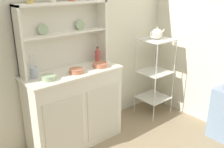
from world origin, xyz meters
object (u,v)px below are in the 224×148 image
at_px(hutch_shelf_unit, 63,31).
at_px(bowl_mixing_large, 49,78).
at_px(jam_bottle, 98,56).
at_px(hutch_cabinet, 75,107).
at_px(bakers_rack, 155,69).
at_px(porcelain_teapot, 157,34).
at_px(utensil_jar, 34,72).

distance_m(hutch_shelf_unit, bowl_mixing_large, 0.56).
bearing_deg(jam_bottle, hutch_cabinet, -167.94).
xyz_separation_m(hutch_cabinet, bowl_mixing_large, (-0.32, -0.07, 0.46)).
height_order(hutch_cabinet, bakers_rack, bakers_rack).
relative_size(hutch_cabinet, porcelain_teapot, 4.67).
distance_m(hutch_cabinet, jam_bottle, 0.66).
bearing_deg(hutch_cabinet, bowl_mixing_large, -167.06).
bearing_deg(utensil_jar, porcelain_teapot, -5.84).
relative_size(jam_bottle, porcelain_teapot, 0.82).
distance_m(hutch_shelf_unit, utensil_jar, 0.55).
xyz_separation_m(bowl_mixing_large, utensil_jar, (-0.09, 0.15, 0.04)).
distance_m(hutch_cabinet, utensil_jar, 0.64).
bearing_deg(jam_bottle, bakers_rack, -11.82).
height_order(hutch_cabinet, porcelain_teapot, porcelain_teapot).
xyz_separation_m(bakers_rack, porcelain_teapot, (-0.00, -0.00, 0.50)).
relative_size(hutch_shelf_unit, utensil_jar, 4.10).
xyz_separation_m(bowl_mixing_large, porcelain_teapot, (1.57, -0.02, 0.24)).
relative_size(bowl_mixing_large, porcelain_teapot, 0.60).
relative_size(bowl_mixing_large, utensil_jar, 0.57).
bearing_deg(jam_bottle, bowl_mixing_large, -167.55).
xyz_separation_m(hutch_shelf_unit, porcelain_teapot, (1.25, -0.26, -0.15)).
relative_size(bowl_mixing_large, jam_bottle, 0.73).
distance_m(hutch_cabinet, hutch_shelf_unit, 0.87).
bearing_deg(bakers_rack, porcelain_teapot, -180.00).
bearing_deg(hutch_cabinet, jam_bottle, 12.06).
bearing_deg(hutch_cabinet, porcelain_teapot, -4.18).
distance_m(bowl_mixing_large, utensil_jar, 0.18).
relative_size(hutch_shelf_unit, bowl_mixing_large, 7.25).
distance_m(utensil_jar, porcelain_teapot, 1.68).
bearing_deg(bakers_rack, jam_bottle, 168.18).
bearing_deg(hutch_shelf_unit, jam_bottle, -10.96).
xyz_separation_m(hutch_shelf_unit, utensil_jar, (-0.40, -0.09, -0.36)).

